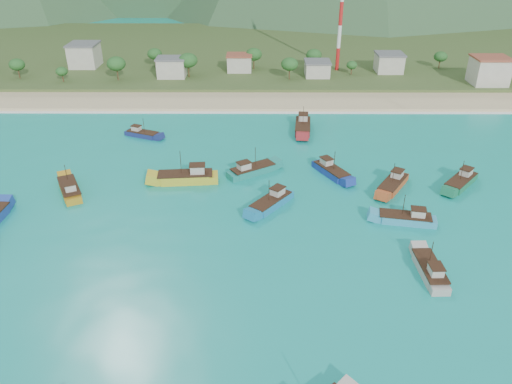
{
  "coord_description": "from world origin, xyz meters",
  "views": [
    {
      "loc": [
        2.99,
        -61.91,
        46.68
      ],
      "look_at": [
        2.61,
        18.0,
        3.0
      ],
      "focal_mm": 35.0,
      "sensor_mm": 36.0,
      "label": 1
    }
  ],
  "objects_px": {
    "boat_13": "(142,134)",
    "boat_21": "(271,203)",
    "boat_0": "(331,172)",
    "boat_23": "(252,171)",
    "boat_6": "(187,178)",
    "boat_15": "(70,190)",
    "boat_18": "(303,127)",
    "boat_12": "(406,219)",
    "radio_tower": "(342,2)",
    "boat_11": "(461,182)",
    "boat_8": "(393,185)",
    "boat_14": "(430,271)"
  },
  "relations": [
    {
      "from": "boat_12",
      "to": "boat_15",
      "type": "xyz_separation_m",
      "value": [
        -62.48,
        10.44,
        0.05
      ]
    },
    {
      "from": "boat_23",
      "to": "boat_18",
      "type": "bearing_deg",
      "value": 120.06
    },
    {
      "from": "boat_6",
      "to": "boat_11",
      "type": "relative_size",
      "value": 1.28
    },
    {
      "from": "boat_0",
      "to": "boat_14",
      "type": "relative_size",
      "value": 1.05
    },
    {
      "from": "boat_6",
      "to": "boat_15",
      "type": "bearing_deg",
      "value": 97.41
    },
    {
      "from": "boat_13",
      "to": "boat_21",
      "type": "relative_size",
      "value": 0.9
    },
    {
      "from": "boat_6",
      "to": "boat_12",
      "type": "xyz_separation_m",
      "value": [
        40.36,
        -15.26,
        -0.25
      ]
    },
    {
      "from": "boat_21",
      "to": "boat_23",
      "type": "height_order",
      "value": "boat_23"
    },
    {
      "from": "boat_8",
      "to": "boat_23",
      "type": "distance_m",
      "value": 28.61
    },
    {
      "from": "boat_23",
      "to": "boat_0",
      "type": "bearing_deg",
      "value": 56.26
    },
    {
      "from": "boat_18",
      "to": "boat_23",
      "type": "distance_m",
      "value": 27.61
    },
    {
      "from": "boat_12",
      "to": "boat_0",
      "type": "bearing_deg",
      "value": 40.45
    },
    {
      "from": "boat_13",
      "to": "boat_23",
      "type": "xyz_separation_m",
      "value": [
        27.1,
        -20.4,
        0.2
      ]
    },
    {
      "from": "boat_0",
      "to": "radio_tower",
      "type": "bearing_deg",
      "value": -127.09
    },
    {
      "from": "boat_23",
      "to": "boat_11",
      "type": "bearing_deg",
      "value": 50.2
    },
    {
      "from": "boat_21",
      "to": "boat_23",
      "type": "relative_size",
      "value": 0.95
    },
    {
      "from": "boat_13",
      "to": "boat_0",
      "type": "bearing_deg",
      "value": 87.78
    },
    {
      "from": "boat_18",
      "to": "boat_21",
      "type": "xyz_separation_m",
      "value": [
        -8.75,
        -37.98,
        -0.17
      ]
    },
    {
      "from": "boat_6",
      "to": "boat_8",
      "type": "distance_m",
      "value": 41.18
    },
    {
      "from": "radio_tower",
      "to": "boat_14",
      "type": "relative_size",
      "value": 4.46
    },
    {
      "from": "boat_13",
      "to": "boat_21",
      "type": "height_order",
      "value": "boat_21"
    },
    {
      "from": "boat_0",
      "to": "boat_6",
      "type": "bearing_deg",
      "value": -21.77
    },
    {
      "from": "boat_12",
      "to": "boat_18",
      "type": "distance_m",
      "value": 45.98
    },
    {
      "from": "boat_0",
      "to": "boat_11",
      "type": "distance_m",
      "value": 25.72
    },
    {
      "from": "boat_21",
      "to": "boat_0",
      "type": "bearing_deg",
      "value": -96.44
    },
    {
      "from": "boat_11",
      "to": "boat_14",
      "type": "distance_m",
      "value": 32.2
    },
    {
      "from": "boat_12",
      "to": "boat_21",
      "type": "distance_m",
      "value": 24.12
    },
    {
      "from": "boat_12",
      "to": "boat_21",
      "type": "bearing_deg",
      "value": 87.29
    },
    {
      "from": "boat_8",
      "to": "boat_14",
      "type": "relative_size",
      "value": 1.05
    },
    {
      "from": "boat_8",
      "to": "boat_13",
      "type": "height_order",
      "value": "boat_8"
    },
    {
      "from": "boat_0",
      "to": "boat_15",
      "type": "bearing_deg",
      "value": -19.37
    },
    {
      "from": "boat_12",
      "to": "boat_14",
      "type": "bearing_deg",
      "value": -170.18
    },
    {
      "from": "radio_tower",
      "to": "boat_23",
      "type": "relative_size",
      "value": 4.16
    },
    {
      "from": "boat_15",
      "to": "boat_23",
      "type": "bearing_deg",
      "value": -13.77
    },
    {
      "from": "boat_18",
      "to": "boat_12",
      "type": "bearing_deg",
      "value": 114.09
    },
    {
      "from": "boat_0",
      "to": "boat_11",
      "type": "height_order",
      "value": "boat_11"
    },
    {
      "from": "boat_8",
      "to": "boat_21",
      "type": "distance_m",
      "value": 25.27
    },
    {
      "from": "boat_0",
      "to": "boat_23",
      "type": "height_order",
      "value": "boat_23"
    },
    {
      "from": "boat_6",
      "to": "boat_15",
      "type": "relative_size",
      "value": 1.18
    },
    {
      "from": "boat_8",
      "to": "boat_21",
      "type": "relative_size",
      "value": 1.03
    },
    {
      "from": "boat_0",
      "to": "boat_15",
      "type": "xyz_separation_m",
      "value": [
        -51.75,
        -8.31,
        0.03
      ]
    },
    {
      "from": "boat_14",
      "to": "boat_8",
      "type": "bearing_deg",
      "value": 86.16
    },
    {
      "from": "boat_8",
      "to": "boat_14",
      "type": "distance_m",
      "value": 27.48
    },
    {
      "from": "boat_13",
      "to": "boat_15",
      "type": "xyz_separation_m",
      "value": [
        -8.17,
        -28.9,
        0.18
      ]
    },
    {
      "from": "boat_6",
      "to": "boat_15",
      "type": "height_order",
      "value": "boat_6"
    },
    {
      "from": "boat_6",
      "to": "boat_14",
      "type": "relative_size",
      "value": 1.27
    },
    {
      "from": "radio_tower",
      "to": "boat_6",
      "type": "xyz_separation_m",
      "value": [
        -41.26,
        -80.3,
        -22.69
      ]
    },
    {
      "from": "boat_6",
      "to": "boat_23",
      "type": "relative_size",
      "value": 1.19
    },
    {
      "from": "boat_13",
      "to": "boat_15",
      "type": "height_order",
      "value": "boat_15"
    },
    {
      "from": "boat_0",
      "to": "boat_21",
      "type": "distance_m",
      "value": 18.32
    }
  ]
}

